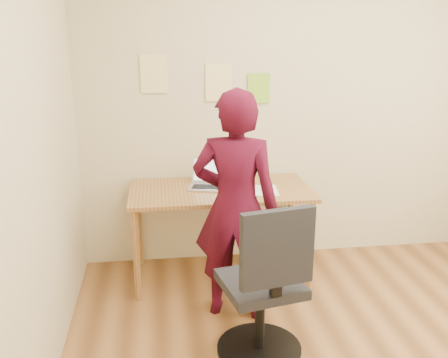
{
  "coord_description": "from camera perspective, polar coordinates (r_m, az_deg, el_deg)",
  "views": [
    {
      "loc": [
        -1.11,
        -2.26,
        1.93
      ],
      "look_at": [
        -0.67,
        0.95,
        0.95
      ],
      "focal_mm": 40.0,
      "sensor_mm": 36.0,
      "label": 1
    }
  ],
  "objects": [
    {
      "name": "phone",
      "position": [
        3.69,
        2.85,
        -1.95
      ],
      "size": [
        0.11,
        0.12,
        0.01
      ],
      "rotation": [
        0.0,
        0.0,
        0.59
      ],
      "color": "black",
      "rests_on": "desk"
    },
    {
      "name": "wall_note_left",
      "position": [
        4.01,
        -8.01,
        11.81
      ],
      "size": [
        0.21,
        0.0,
        0.3
      ],
      "primitive_type": "cube",
      "color": "#F4DC92",
      "rests_on": "room"
    },
    {
      "name": "wall_note_mid",
      "position": [
        4.05,
        -0.62,
        11.0
      ],
      "size": [
        0.21,
        0.0,
        0.3
      ],
      "primitive_type": "cube",
      "color": "#F4DC92",
      "rests_on": "room"
    },
    {
      "name": "office_chair",
      "position": [
        3.02,
        4.69,
        -12.97
      ],
      "size": [
        0.53,
        0.54,
        1.01
      ],
      "rotation": [
        0.0,
        0.0,
        0.2
      ],
      "color": "black",
      "rests_on": "ground"
    },
    {
      "name": "paper_sheet",
      "position": [
        3.84,
        4.74,
        -1.27
      ],
      "size": [
        0.21,
        0.28,
        0.0
      ],
      "primitive_type": "cube",
      "rotation": [
        0.0,
        0.0,
        -0.11
      ],
      "color": "white",
      "rests_on": "desk"
    },
    {
      "name": "wall_note_right",
      "position": [
        4.11,
        3.99,
        10.29
      ],
      "size": [
        0.18,
        0.0,
        0.24
      ],
      "primitive_type": "cube",
      "color": "#84C72C",
      "rests_on": "room"
    },
    {
      "name": "room",
      "position": [
        2.58,
        17.96,
        3.03
      ],
      "size": [
        3.58,
        3.58,
        2.78
      ],
      "color": "brown",
      "rests_on": "ground"
    },
    {
      "name": "person",
      "position": [
        3.33,
        1.31,
        -3.19
      ],
      "size": [
        0.66,
        0.53,
        1.58
      ],
      "primitive_type": "imported",
      "rotation": [
        0.0,
        0.0,
        2.85
      ],
      "color": "#3D0819",
      "rests_on": "ground"
    },
    {
      "name": "desk",
      "position": [
        3.88,
        -0.42,
        -2.36
      ],
      "size": [
        1.4,
        0.7,
        0.74
      ],
      "color": "#A07037",
      "rests_on": "ground"
    },
    {
      "name": "laptop",
      "position": [
        3.91,
        -1.77,
        -0.17
      ],
      "size": [
        0.35,
        0.33,
        0.21
      ],
      "rotation": [
        0.0,
        0.0,
        -0.27
      ],
      "color": "#B4B4BB",
      "rests_on": "desk"
    }
  ]
}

